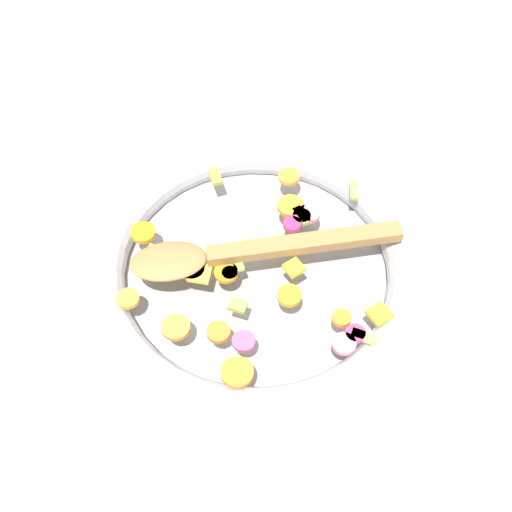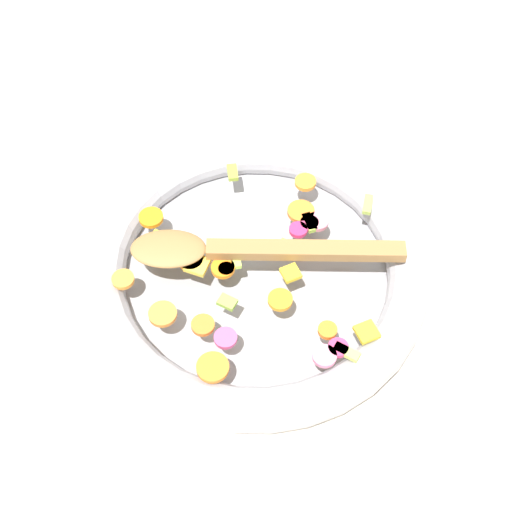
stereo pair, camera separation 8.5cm
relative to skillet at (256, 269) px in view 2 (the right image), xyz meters
name	(u,v)px [view 2 (the right image)]	position (x,y,z in m)	size (l,w,h in m)	color
ground_plane	(256,279)	(0.00, 0.00, -0.02)	(4.00, 4.00, 0.00)	beige
skillet	(256,269)	(0.00, 0.00, 0.00)	(0.42, 0.42, 0.05)	gray
chopped_vegetables	(255,273)	(0.02, -0.02, 0.03)	(0.33, 0.33, 0.01)	orange
wooden_spoon	(238,249)	(-0.02, -0.01, 0.04)	(0.28, 0.24, 0.01)	olive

